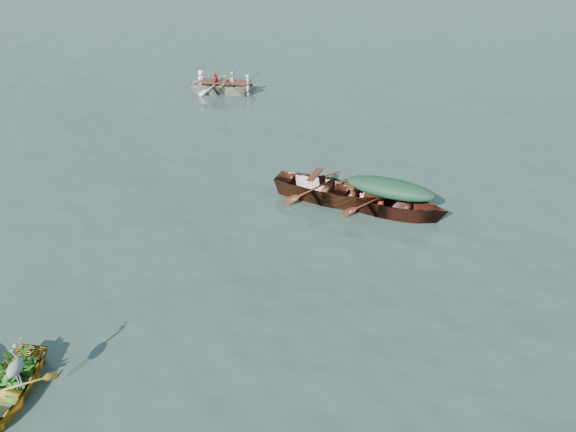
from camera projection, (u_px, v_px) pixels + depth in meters
name	position (u px, v px, depth m)	size (l,w,h in m)	color
ground	(239.00, 277.00, 13.64)	(140.00, 140.00, 0.00)	#344940
yellow_dinghy	(0.00, 407.00, 10.32)	(1.40, 3.22, 0.87)	gold
green_tarp_boat	(388.00, 213.00, 16.22)	(1.46, 4.68, 1.11)	#511F13
open_wooden_boat	(333.00, 201.00, 16.79)	(1.58, 5.09, 1.23)	#582B16
rowed_boat	(225.00, 93.00, 25.05)	(1.29, 4.29, 1.02)	beige
green_tarp_cover	(390.00, 188.00, 15.80)	(0.80, 2.57, 0.52)	#183C26
thwart_benches	(334.00, 183.00, 16.46)	(0.95, 2.54, 0.04)	#491F11
heron	(17.00, 374.00, 9.82)	(0.28, 0.40, 0.92)	gray
dinghy_weeds	(8.00, 357.00, 10.40)	(0.70, 0.90, 0.60)	#24731E
rowers	(224.00, 74.00, 24.58)	(1.16, 3.00, 0.76)	silver
oars	(224.00, 81.00, 24.77)	(2.60, 0.60, 0.06)	olive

